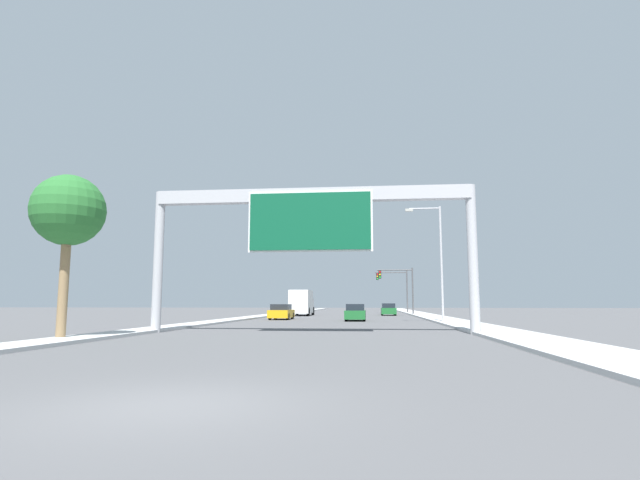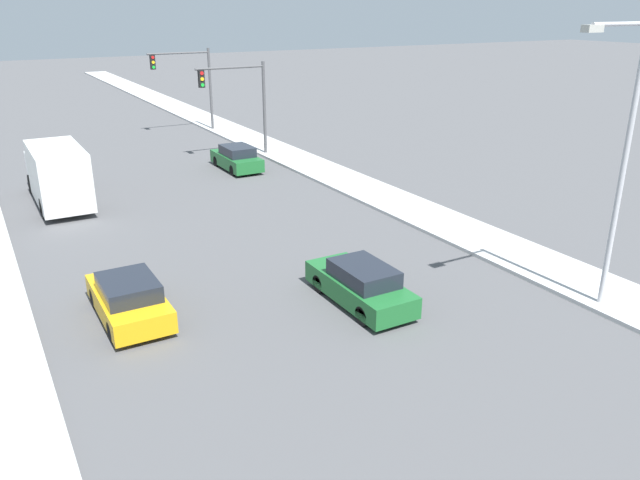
% 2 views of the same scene
% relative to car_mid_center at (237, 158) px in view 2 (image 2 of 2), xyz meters
% --- Properties ---
extents(sidewalk_right, '(3.00, 120.00, 0.15)m').
position_rel_car_mid_center_xyz_m(sidewalk_right, '(4.25, 4.81, -0.62)').
color(sidewalk_right, '#BBBBBB').
rests_on(sidewalk_right, ground).
extents(car_mid_center, '(1.79, 4.30, 1.47)m').
position_rel_car_mid_center_xyz_m(car_mid_center, '(0.00, 0.00, 0.00)').
color(car_mid_center, '#1E662D').
rests_on(car_mid_center, ground).
extents(car_mid_right, '(1.73, 4.47, 1.44)m').
position_rel_car_mid_center_xyz_m(car_mid_right, '(-3.50, -19.10, -0.01)').
color(car_mid_right, '#1E662D').
rests_on(car_mid_right, ground).
extents(car_far_center, '(1.87, 4.23, 1.42)m').
position_rel_car_mid_center_xyz_m(car_far_center, '(-10.50, -16.31, -0.02)').
color(car_far_center, gold).
rests_on(car_far_center, ground).
extents(truck_box_primary, '(2.30, 7.32, 3.05)m').
position_rel_car_mid_center_xyz_m(truck_box_primary, '(-10.50, -2.18, 0.86)').
color(truck_box_primary, white).
rests_on(truck_box_primary, ground).
extents(traffic_light_near_intersection, '(4.65, 0.32, 6.08)m').
position_rel_car_mid_center_xyz_m(traffic_light_near_intersection, '(1.76, 2.81, 3.43)').
color(traffic_light_near_intersection, '#4C4C4F').
rests_on(traffic_light_near_intersection, ground).
extents(traffic_light_mid_block, '(4.85, 0.32, 6.36)m').
position_rel_car_mid_center_xyz_m(traffic_light_mid_block, '(1.72, 12.81, 3.62)').
color(traffic_light_mid_block, '#4C4C4F').
rests_on(traffic_light_mid_block, ground).
extents(street_lamp_right, '(2.79, 0.28, 9.11)m').
position_rel_car_mid_center_xyz_m(street_lamp_right, '(3.01, -23.26, 4.68)').
color(street_lamp_right, '#B2B2B7').
rests_on(street_lamp_right, ground).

